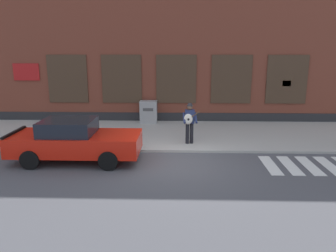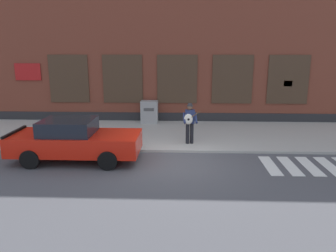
# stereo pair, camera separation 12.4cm
# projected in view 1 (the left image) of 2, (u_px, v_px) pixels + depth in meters

# --- Properties ---
(ground_plane) EXTENTS (160.00, 160.00, 0.00)m
(ground_plane) POSITION_uv_depth(u_px,v_px,m) (175.00, 163.00, 11.71)
(ground_plane) COLOR #4C4C51
(sidewalk) EXTENTS (28.00, 5.20, 0.10)m
(sidewalk) POSITION_uv_depth(u_px,v_px,m) (176.00, 134.00, 15.37)
(sidewalk) COLOR #ADAAA3
(sidewalk) RESTS_ON ground
(building_backdrop) EXTENTS (28.00, 4.06, 8.69)m
(building_backdrop) POSITION_uv_depth(u_px,v_px,m) (177.00, 41.00, 18.81)
(building_backdrop) COLOR brown
(building_backdrop) RESTS_ON ground
(red_car) EXTENTS (4.61, 2.00, 1.53)m
(red_car) POSITION_uv_depth(u_px,v_px,m) (75.00, 140.00, 11.79)
(red_car) COLOR red
(red_car) RESTS_ON ground
(busker) EXTENTS (0.73, 0.56, 1.70)m
(busker) POSITION_uv_depth(u_px,v_px,m) (189.00, 121.00, 13.49)
(busker) COLOR black
(busker) RESTS_ON sidewalk
(utility_box) EXTENTS (0.90, 0.63, 1.16)m
(utility_box) POSITION_uv_depth(u_px,v_px,m) (149.00, 112.00, 17.35)
(utility_box) COLOR #9E9E9E
(utility_box) RESTS_ON sidewalk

